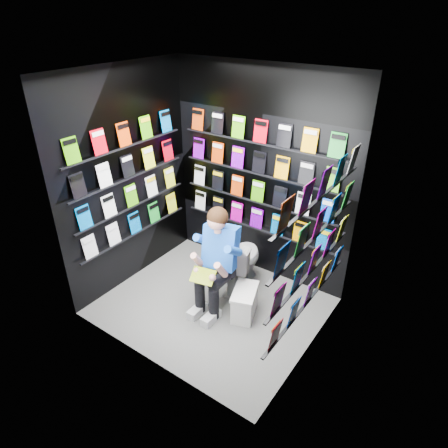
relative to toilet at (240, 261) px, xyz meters
The scene contains 14 objects.
floor 0.64m from the toilet, 95.24° to the right, with size 2.40×2.40×0.00m, color #5E5E5B.
ceiling 2.29m from the toilet, 95.24° to the right, with size 2.40×2.40×0.00m, color white.
wall_back 1.05m from the toilet, 95.76° to the left, with size 2.40×0.04×2.60m, color black.
wall_front 1.79m from the toilet, 91.81° to the right, with size 2.40×0.04×2.60m, color black.
wall_left 1.64m from the toilet, 157.23° to the right, with size 0.04×2.00×2.60m, color black.
wall_right 1.57m from the toilet, 24.45° to the right, with size 0.04×2.00×2.60m, color black.
comics_back 1.04m from the toilet, 96.15° to the left, with size 2.10×0.06×1.37m, color #D13A07, non-canonical shape.
comics_left 1.62m from the toilet, 156.73° to the right, with size 0.06×1.70×1.37m, color #D13A07, non-canonical shape.
comics_right 1.55m from the toilet, 25.03° to the right, with size 0.06×1.70×1.37m, color #D13A07, non-canonical shape.
toilet is the anchor object (origin of this frame).
longbox 0.58m from the toilet, 51.08° to the right, with size 0.23×0.41×0.31m, color white.
longbox_lid 0.54m from the toilet, 51.08° to the right, with size 0.25×0.43×0.03m, color white.
reader 0.55m from the toilet, 90.00° to the right, with size 0.51×0.74×1.37m, color blue, non-canonical shape.
held_comic 0.76m from the toilet, 90.00° to the right, with size 0.26×0.01×0.18m, color #26921A.
Camera 1 is at (2.21, -2.89, 3.12)m, focal length 32.00 mm.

